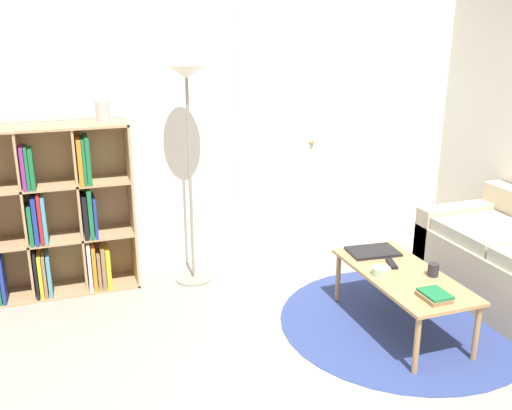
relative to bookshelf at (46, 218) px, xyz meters
name	(u,v)px	position (x,y,z in m)	size (l,w,h in m)	color
wall_back	(224,113)	(1.47, 0.21, 0.69)	(7.39, 0.11, 2.60)	silver
rug	(402,321)	(2.30, -1.32, -0.60)	(1.71, 1.71, 0.01)	navy
bookshelf	(46,218)	(0.00, 0.00, 0.00)	(1.19, 0.34, 1.30)	tan
floor_lamp	(187,107)	(1.08, -0.15, 0.81)	(0.31, 0.31, 1.71)	gray
coffee_table	(402,279)	(2.23, -1.38, -0.24)	(0.51, 1.08, 0.41)	#AD7F51
laptop	(373,251)	(2.23, -0.99, -0.19)	(0.37, 0.27, 0.02)	black
bowl	(381,271)	(2.08, -1.35, -0.17)	(0.12, 0.12, 0.05)	#9ED193
book_stack_on_table	(434,296)	(2.20, -1.76, -0.18)	(0.16, 0.19, 0.04)	olive
cup	(433,270)	(2.40, -1.48, -0.15)	(0.07, 0.07, 0.09)	#28282D
remote	(392,264)	(2.24, -1.23, -0.19)	(0.08, 0.16, 0.02)	black
vase_on_shelf	(103,112)	(0.48, -0.01, 0.78)	(0.10, 0.10, 0.16)	#B7B2A8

